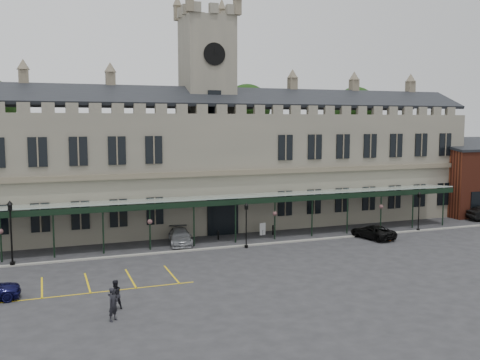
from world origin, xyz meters
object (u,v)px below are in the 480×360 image
object	(u,v)px
lamp_post_mid	(246,221)
car_van	(373,232)
traffic_cone	(390,237)
sign_board	(263,229)
person_a	(113,304)
car_taxi	(180,237)
clock_tower	(207,104)
station_building	(208,166)
lamp_post_right	(419,208)
lamp_post_left	(11,227)
person_b	(115,295)

from	to	relation	value
lamp_post_mid	car_van	bearing A→B (deg)	-2.76
traffic_cone	car_van	xyz separation A→B (m)	(-1.10, 1.28, 0.31)
sign_board	lamp_post_mid	bearing A→B (deg)	-142.37
person_a	car_van	bearing A→B (deg)	-15.78
car_taxi	car_van	bearing A→B (deg)	-4.13
clock_tower	lamp_post_mid	xyz separation A→B (m)	(0.16, -11.16, -10.68)
car_van	station_building	bearing A→B (deg)	-54.86
traffic_cone	sign_board	bearing A→B (deg)	148.13
clock_tower	person_a	world-z (taller)	clock_tower
lamp_post_right	car_van	xyz separation A→B (m)	(-6.42, -1.30, -1.79)
sign_board	station_building	bearing A→B (deg)	104.62
lamp_post_left	lamp_post_right	world-z (taller)	lamp_post_left
traffic_cone	person_b	xyz separation A→B (m)	(-26.98, -10.03, 0.56)
lamp_post_left	lamp_post_right	bearing A→B (deg)	-0.00
lamp_post_left	person_b	distance (m)	14.25
clock_tower	car_van	size ratio (longest dim) A/B	5.32
lamp_post_left	person_a	distance (m)	15.79
traffic_cone	person_b	distance (m)	28.79
clock_tower	lamp_post_left	distance (m)	24.00
lamp_post_mid	lamp_post_right	distance (m)	19.27
lamp_post_mid	lamp_post_right	world-z (taller)	lamp_post_right
station_building	person_b	world-z (taller)	station_building
lamp_post_right	sign_board	distance (m)	16.33
car_taxi	clock_tower	bearing A→B (deg)	65.60
traffic_cone	person_b	size ratio (longest dim) A/B	0.38
station_building	clock_tower	size ratio (longest dim) A/B	2.42
station_building	lamp_post_right	distance (m)	22.39
traffic_cone	car_taxi	distance (m)	19.86
lamp_post_mid	person_b	distance (m)	17.74
traffic_cone	car_taxi	bearing A→B (deg)	164.17
clock_tower	person_b	world-z (taller)	clock_tower
lamp_post_left	traffic_cone	xyz separation A→B (m)	(33.23, -2.59, -2.74)
clock_tower	sign_board	xyz separation A→B (m)	(3.67, -6.57, -12.52)
traffic_cone	car_van	world-z (taller)	car_van
lamp_post_mid	person_b	size ratio (longest dim) A/B	2.27
station_building	sign_board	world-z (taller)	station_building
sign_board	person_a	distance (m)	24.95
clock_tower	lamp_post_right	xyz separation A→B (m)	(19.42, -10.47, -10.67)
lamp_post_mid	sign_board	distance (m)	6.06
station_building	car_van	size ratio (longest dim) A/B	12.88
person_a	lamp_post_left	bearing A→B (deg)	69.76
station_building	car_taxi	bearing A→B (deg)	-123.50
lamp_post_left	lamp_post_right	xyz separation A→B (m)	(38.55, -0.00, -0.64)
sign_board	traffic_cone	bearing A→B (deg)	-46.79
station_building	person_a	size ratio (longest dim) A/B	31.27
station_building	traffic_cone	distance (m)	20.12
person_a	sign_board	bearing A→B (deg)	4.96
lamp_post_right	station_building	bearing A→B (deg)	151.87
sign_board	person_a	xyz separation A→B (m)	(-16.87, -18.38, 0.37)
person_a	lamp_post_right	bearing A→B (deg)	-18.55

